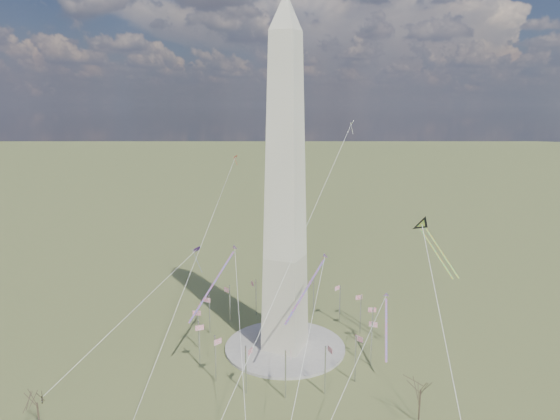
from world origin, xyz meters
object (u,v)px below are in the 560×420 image
at_px(washington_monument, 285,191).
at_px(person_west, 42,399).
at_px(tree_near, 421,388).
at_px(kite_delta_black, 424,228).

xyz_separation_m(washington_monument, person_west, (-44.25, -49.12, -47.04)).
relative_size(washington_monument, tree_near, 8.06).
relative_size(washington_monument, person_west, 54.73).
height_order(person_west, kite_delta_black, kite_delta_black).
distance_m(washington_monument, tree_near, 61.12).
xyz_separation_m(washington_monument, kite_delta_black, (36.84, 12.79, -10.05)).
xyz_separation_m(tree_near, person_west, (-86.20, -27.98, -7.93)).
bearing_deg(kite_delta_black, person_west, -7.23).
bearing_deg(kite_delta_black, tree_near, 53.96).
distance_m(tree_near, person_west, 90.97).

